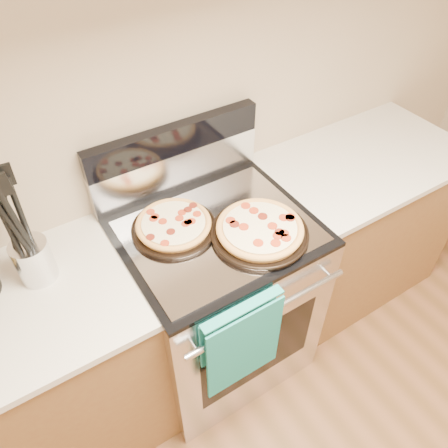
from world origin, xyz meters
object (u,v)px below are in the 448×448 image
range_body (217,299)px  pepperoni_pizza_front (260,230)px  utensil_crock (34,261)px  pepperoni_pizza_back (174,225)px

range_body → pepperoni_pizza_front: size_ratio=2.40×
range_body → utensil_crock: 0.86m
utensil_crock → pepperoni_pizza_back: bearing=-6.8°
pepperoni_pizza_back → utensil_crock: (-0.51, 0.06, 0.04)m
range_body → pepperoni_pizza_front: 0.53m
range_body → pepperoni_pizza_back: size_ratio=2.74×
range_body → utensil_crock: bearing=168.7°
utensil_crock → pepperoni_pizza_front: bearing=-18.8°
pepperoni_pizza_front → pepperoni_pizza_back: bearing=142.6°
pepperoni_pizza_back → range_body: bearing=-25.6°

